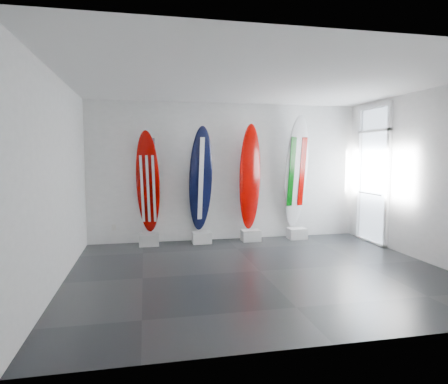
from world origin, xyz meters
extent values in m
plane|color=black|center=(0.00, 0.00, 0.00)|extent=(6.00, 6.00, 0.00)
plane|color=white|center=(0.00, 0.00, 3.00)|extent=(6.00, 6.00, 0.00)
plane|color=silver|center=(0.00, 2.50, 1.50)|extent=(6.00, 0.00, 6.00)
plane|color=silver|center=(0.00, -2.50, 1.50)|extent=(6.00, 0.00, 6.00)
plane|color=silver|center=(-3.00, 0.00, 1.50)|extent=(0.00, 5.00, 5.00)
plane|color=silver|center=(3.00, 0.00, 1.50)|extent=(0.00, 5.00, 5.00)
cube|color=silver|center=(-1.73, 2.18, 0.12)|extent=(0.40, 0.30, 0.24)
ellipsoid|color=#8D0200|center=(-1.73, 2.28, 1.30)|extent=(0.56, 0.50, 2.14)
cube|color=silver|center=(-0.63, 2.18, 0.12)|extent=(0.40, 0.30, 0.24)
ellipsoid|color=black|center=(-0.63, 2.28, 1.36)|extent=(0.56, 0.46, 2.25)
cube|color=silver|center=(0.46, 2.18, 0.12)|extent=(0.40, 0.30, 0.24)
ellipsoid|color=#8D0200|center=(0.46, 2.28, 1.39)|extent=(0.55, 0.29, 2.31)
cube|color=silver|center=(1.53, 2.18, 0.12)|extent=(0.40, 0.30, 0.24)
ellipsoid|color=silver|center=(1.53, 2.28, 1.49)|extent=(0.62, 0.46, 2.52)
cube|color=silver|center=(-2.45, 2.48, 0.35)|extent=(0.09, 0.02, 0.13)
camera|label=1|loc=(-1.79, -5.83, 1.84)|focal=30.91mm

